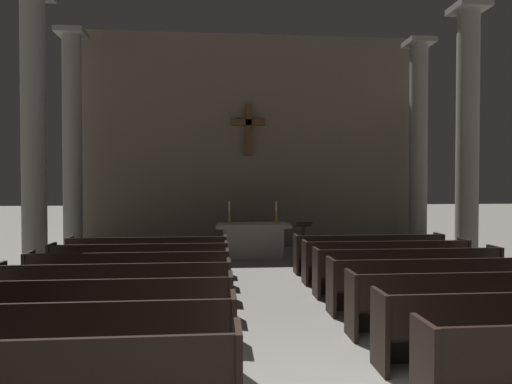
{
  "coord_description": "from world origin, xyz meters",
  "views": [
    {
      "loc": [
        -1.04,
        -3.95,
        2.22
      ],
      "look_at": [
        0.0,
        8.13,
        1.96
      ],
      "focal_mm": 31.29,
      "sensor_mm": 36.0,
      "label": 1
    }
  ],
  "objects_px": {
    "pew_right_row_3": "(473,302)",
    "pew_right_row_6": "(386,261)",
    "column_left_fourth": "(72,146)",
    "lectern": "(303,244)",
    "altar": "(253,239)",
    "pew_right_row_7": "(369,253)",
    "column_left_third": "(34,137)",
    "column_right_fourth": "(418,149)",
    "candlestick_right": "(276,216)",
    "pew_left_row_2": "(69,340)",
    "candlestick_left": "(229,216)",
    "pew_left_row_4": "(116,291)",
    "pew_right_row_4": "(436,284)",
    "pew_left_row_3": "(97,311)",
    "column_right_third": "(467,140)",
    "pew_left_row_5": "(130,276)",
    "pew_left_row_6": "(140,265)",
    "pew_left_row_7": "(148,256)",
    "pew_right_row_5": "(408,271)"
  },
  "relations": [
    {
      "from": "pew_left_row_2",
      "to": "pew_right_row_7",
      "type": "xyz_separation_m",
      "value": [
        5.36,
        5.65,
        0.0
      ]
    },
    {
      "from": "pew_right_row_7",
      "to": "altar",
      "type": "bearing_deg",
      "value": 137.07
    },
    {
      "from": "pew_left_row_3",
      "to": "pew_right_row_4",
      "type": "xyz_separation_m",
      "value": [
        5.36,
        1.13,
        0.0
      ]
    },
    {
      "from": "pew_right_row_3",
      "to": "pew_right_row_6",
      "type": "bearing_deg",
      "value": 90.0
    },
    {
      "from": "pew_left_row_4",
      "to": "pew_left_row_3",
      "type": "bearing_deg",
      "value": -90.0
    },
    {
      "from": "pew_left_row_3",
      "to": "pew_left_row_7",
      "type": "distance_m",
      "value": 4.52
    },
    {
      "from": "column_right_fourth",
      "to": "column_left_third",
      "type": "bearing_deg",
      "value": -165.31
    },
    {
      "from": "pew_left_row_4",
      "to": "altar",
      "type": "height_order",
      "value": "altar"
    },
    {
      "from": "pew_left_row_7",
      "to": "candlestick_left",
      "type": "bearing_deg",
      "value": 51.55
    },
    {
      "from": "pew_left_row_2",
      "to": "candlestick_right",
      "type": "bearing_deg",
      "value": 67.46
    },
    {
      "from": "altar",
      "to": "candlestick_right",
      "type": "distance_m",
      "value": 0.98
    },
    {
      "from": "pew_right_row_6",
      "to": "pew_right_row_7",
      "type": "height_order",
      "value": "same"
    },
    {
      "from": "pew_left_row_6",
      "to": "pew_right_row_4",
      "type": "bearing_deg",
      "value": -22.87
    },
    {
      "from": "pew_right_row_6",
      "to": "column_right_third",
      "type": "distance_m",
      "value": 4.2
    },
    {
      "from": "pew_right_row_6",
      "to": "column_left_fourth",
      "type": "height_order",
      "value": "column_left_fourth"
    },
    {
      "from": "pew_left_row_3",
      "to": "lectern",
      "type": "xyz_separation_m",
      "value": [
        3.97,
        5.81,
        0.07
      ]
    },
    {
      "from": "pew_right_row_4",
      "to": "column_right_third",
      "type": "height_order",
      "value": "column_right_third"
    },
    {
      "from": "column_left_third",
      "to": "altar",
      "type": "relative_size",
      "value": 3.09
    },
    {
      "from": "pew_left_row_7",
      "to": "pew_right_row_7",
      "type": "distance_m",
      "value": 5.36
    },
    {
      "from": "pew_left_row_6",
      "to": "altar",
      "type": "height_order",
      "value": "altar"
    },
    {
      "from": "column_left_fourth",
      "to": "lectern",
      "type": "bearing_deg",
      "value": -15.76
    },
    {
      "from": "pew_left_row_5",
      "to": "pew_right_row_3",
      "type": "relative_size",
      "value": 1.0
    },
    {
      "from": "pew_right_row_3",
      "to": "pew_right_row_4",
      "type": "relative_size",
      "value": 1.0
    },
    {
      "from": "pew_left_row_6",
      "to": "column_left_third",
      "type": "height_order",
      "value": "column_left_third"
    },
    {
      "from": "pew_right_row_3",
      "to": "candlestick_left",
      "type": "distance_m",
      "value": 7.82
    },
    {
      "from": "altar",
      "to": "lectern",
      "type": "bearing_deg",
      "value": -42.93
    },
    {
      "from": "pew_left_row_2",
      "to": "column_right_third",
      "type": "relative_size",
      "value": 0.54
    },
    {
      "from": "pew_left_row_5",
      "to": "lectern",
      "type": "relative_size",
      "value": 3.2
    },
    {
      "from": "pew_left_row_2",
      "to": "pew_left_row_7",
      "type": "xyz_separation_m",
      "value": [
        0.0,
        5.65,
        0.0
      ]
    },
    {
      "from": "pew_left_row_3",
      "to": "candlestick_right",
      "type": "xyz_separation_m",
      "value": [
        3.38,
        7.01,
        0.74
      ]
    },
    {
      "from": "pew_left_row_2",
      "to": "pew_left_row_4",
      "type": "height_order",
      "value": "same"
    },
    {
      "from": "pew_right_row_7",
      "to": "column_left_third",
      "type": "distance_m",
      "value": 8.57
    },
    {
      "from": "candlestick_left",
      "to": "lectern",
      "type": "relative_size",
      "value": 0.58
    },
    {
      "from": "pew_left_row_3",
      "to": "candlestick_left",
      "type": "xyz_separation_m",
      "value": [
        1.98,
        7.01,
        0.74
      ]
    },
    {
      "from": "pew_left_row_2",
      "to": "column_right_third",
      "type": "distance_m",
      "value": 10.46
    },
    {
      "from": "column_right_fourth",
      "to": "candlestick_right",
      "type": "relative_size",
      "value": 10.22
    },
    {
      "from": "pew_left_row_5",
      "to": "column_left_fourth",
      "type": "distance_m",
      "value": 6.71
    },
    {
      "from": "pew_left_row_3",
      "to": "candlestick_right",
      "type": "bearing_deg",
      "value": 64.27
    },
    {
      "from": "pew_left_row_4",
      "to": "lectern",
      "type": "height_order",
      "value": "lectern"
    },
    {
      "from": "column_left_fourth",
      "to": "candlestick_left",
      "type": "xyz_separation_m",
      "value": [
        4.7,
        -0.69,
        -2.09
      ]
    },
    {
      "from": "lectern",
      "to": "altar",
      "type": "bearing_deg",
      "value": 137.07
    },
    {
      "from": "candlestick_left",
      "to": "column_right_third",
      "type": "bearing_deg",
      "value": -19.37
    },
    {
      "from": "pew_right_row_6",
      "to": "candlestick_right",
      "type": "xyz_separation_m",
      "value": [
        -1.98,
        3.62,
        0.74
      ]
    },
    {
      "from": "pew_right_row_4",
      "to": "pew_right_row_7",
      "type": "distance_m",
      "value": 3.39
    },
    {
      "from": "pew_right_row_7",
      "to": "candlestick_right",
      "type": "xyz_separation_m",
      "value": [
        -1.98,
        2.49,
        0.74
      ]
    },
    {
      "from": "lectern",
      "to": "candlestick_right",
      "type": "bearing_deg",
      "value": 116.18
    },
    {
      "from": "candlestick_left",
      "to": "pew_right_row_4",
      "type": "bearing_deg",
      "value": -60.13
    },
    {
      "from": "pew_right_row_6",
      "to": "pew_right_row_7",
      "type": "relative_size",
      "value": 1.0
    },
    {
      "from": "pew_right_row_5",
      "to": "column_right_fourth",
      "type": "height_order",
      "value": "column_right_fourth"
    },
    {
      "from": "pew_left_row_5",
      "to": "altar",
      "type": "xyz_separation_m",
      "value": [
        2.68,
        4.75,
        0.06
      ]
    }
  ]
}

